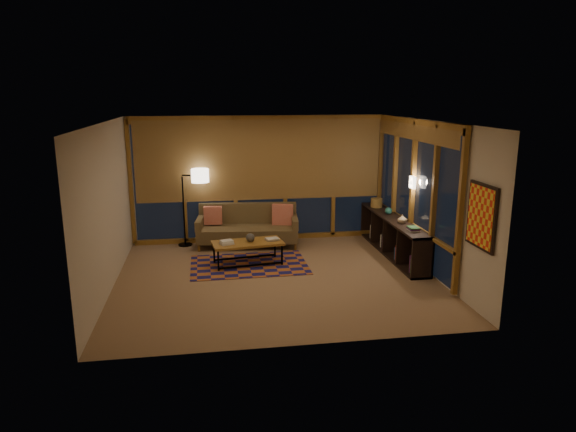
{
  "coord_description": "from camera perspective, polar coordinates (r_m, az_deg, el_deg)",
  "views": [
    {
      "loc": [
        -1.12,
        -8.42,
        3.17
      ],
      "look_at": [
        0.27,
        0.34,
        1.03
      ],
      "focal_mm": 32.0,
      "sensor_mm": 36.0,
      "label": 1
    }
  ],
  "objects": [
    {
      "name": "teal_bowl",
      "position": [
        10.61,
        11.11,
        0.56
      ],
      "size": [
        0.16,
        0.16,
        0.14
      ],
      "primitive_type": "sphere",
      "rotation": [
        0.0,
        0.0,
        -0.16
      ],
      "color": "#226862",
      "rests_on": "bookshelf"
    },
    {
      "name": "wall_sconce",
      "position": [
        9.76,
        13.67,
        3.65
      ],
      "size": [
        0.12,
        0.18,
        0.22
      ],
      "primitive_type": null,
      "color": "white",
      "rests_on": "walls"
    },
    {
      "name": "book_stack_a",
      "position": [
        9.55,
        -6.83,
        -2.95
      ],
      "size": [
        0.26,
        0.23,
        0.06
      ],
      "primitive_type": null,
      "rotation": [
        0.0,
        0.0,
        0.31
      ],
      "color": "silver",
      "rests_on": "coffee_table"
    },
    {
      "name": "basket",
      "position": [
        11.25,
        9.8,
        1.46
      ],
      "size": [
        0.3,
        0.3,
        0.19
      ],
      "primitive_type": "cylinder",
      "rotation": [
        0.0,
        0.0,
        0.25
      ],
      "color": "#A68542",
      "rests_on": "bookshelf"
    },
    {
      "name": "walls",
      "position": [
        8.69,
        -1.41,
        1.5
      ],
      "size": [
        5.51,
        5.01,
        2.7
      ],
      "color": "beige",
      "rests_on": "floor"
    },
    {
      "name": "vase",
      "position": [
        9.93,
        12.58,
        -0.32
      ],
      "size": [
        0.21,
        0.21,
        0.18
      ],
      "primitive_type": "imported",
      "rotation": [
        0.0,
        0.0,
        -0.33
      ],
      "color": "tan",
      "rests_on": "bookshelf"
    },
    {
      "name": "ceramic_pot",
      "position": [
        9.65,
        -4.21,
        -2.4
      ],
      "size": [
        0.19,
        0.19,
        0.17
      ],
      "primitive_type": "sphere",
      "rotation": [
        0.0,
        0.0,
        0.15
      ],
      "color": "black",
      "rests_on": "coffee_table"
    },
    {
      "name": "pillow_right",
      "position": [
        10.88,
        -0.59,
        0.17
      ],
      "size": [
        0.46,
        0.26,
        0.44
      ],
      "primitive_type": null,
      "rotation": [
        0.0,
        0.0,
        -0.26
      ],
      "color": "red",
      "rests_on": "sofa"
    },
    {
      "name": "window_wall_back",
      "position": [
        11.06,
        -3.09,
        4.1
      ],
      "size": [
        5.3,
        0.16,
        2.6
      ],
      "primitive_type": null,
      "color": "#A06D26",
      "rests_on": "walls"
    },
    {
      "name": "pillow_left",
      "position": [
        10.93,
        -8.33,
        -0.07
      ],
      "size": [
        0.39,
        0.17,
        0.38
      ],
      "primitive_type": null,
      "rotation": [
        0.0,
        0.0,
        -0.1
      ],
      "color": "red",
      "rests_on": "sofa"
    },
    {
      "name": "book_stack_b",
      "position": [
        9.73,
        -1.77,
        -2.59
      ],
      "size": [
        0.28,
        0.25,
        0.05
      ],
      "primitive_type": null,
      "rotation": [
        0.0,
        0.0,
        0.26
      ],
      "color": "silver",
      "rests_on": "coffee_table"
    },
    {
      "name": "ceiling",
      "position": [
        8.51,
        -1.46,
        10.42
      ],
      "size": [
        5.5,
        5.0,
        0.01
      ],
      "primitive_type": "cube",
      "color": "silver",
      "rests_on": "walls"
    },
    {
      "name": "wall_art",
      "position": [
        7.8,
        20.67,
        -0.04
      ],
      "size": [
        0.06,
        0.74,
        0.94
      ],
      "primitive_type": null,
      "color": "red",
      "rests_on": "walls"
    },
    {
      "name": "coffee_table",
      "position": [
        9.73,
        -4.49,
        -4.12
      ],
      "size": [
        1.38,
        0.77,
        0.44
      ],
      "primitive_type": null,
      "rotation": [
        0.0,
        0.0,
        0.13
      ],
      "color": "#A06D26",
      "rests_on": "floor"
    },
    {
      "name": "shelf_book_stack",
      "position": [
        9.46,
        13.74,
        -1.39
      ],
      "size": [
        0.21,
        0.28,
        0.07
      ],
      "primitive_type": null,
      "rotation": [
        0.0,
        0.0,
        0.15
      ],
      "color": "silver",
      "rests_on": "bookshelf"
    },
    {
      "name": "sofa",
      "position": [
        10.81,
        -4.52,
        -1.16
      ],
      "size": [
        2.16,
        1.07,
        0.85
      ],
      "primitive_type": null,
      "rotation": [
        0.0,
        0.0,
        -0.11
      ],
      "color": "brown",
      "rests_on": "floor"
    },
    {
      "name": "floor",
      "position": [
        9.07,
        -1.36,
        -6.87
      ],
      "size": [
        5.5,
        5.0,
        0.01
      ],
      "primitive_type": "cube",
      "color": "#937753",
      "rests_on": "ground"
    },
    {
      "name": "area_rug",
      "position": [
        9.74,
        -4.35,
        -5.42
      ],
      "size": [
        2.18,
        1.46,
        0.01
      ],
      "primitive_type": "cube",
      "rotation": [
        0.0,
        0.0,
        0.01
      ],
      "color": "#A75824",
      "rests_on": "floor"
    },
    {
      "name": "bookshelf",
      "position": [
        10.47,
        11.51,
        -2.17
      ],
      "size": [
        0.4,
        3.0,
        0.75
      ],
      "primitive_type": null,
      "color": "black",
      "rests_on": "floor"
    },
    {
      "name": "window_wall_right",
      "position": [
        9.96,
        13.6,
        2.68
      ],
      "size": [
        0.16,
        3.7,
        2.6
      ],
      "primitive_type": null,
      "color": "#A06D26",
      "rests_on": "walls"
    },
    {
      "name": "floor_lamp",
      "position": [
        10.95,
        -11.53,
        0.96
      ],
      "size": [
        0.63,
        0.49,
        1.65
      ],
      "primitive_type": null,
      "rotation": [
        0.0,
        0.0,
        -0.27
      ],
      "color": "black",
      "rests_on": "floor"
    }
  ]
}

